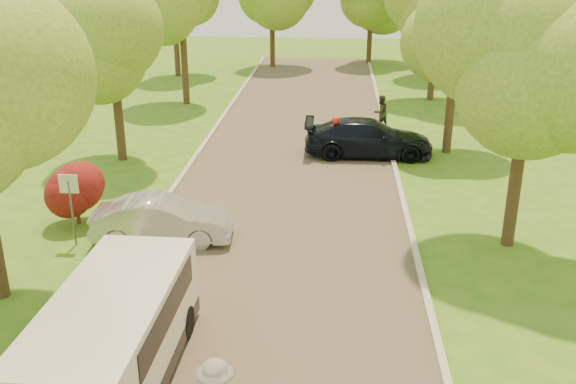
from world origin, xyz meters
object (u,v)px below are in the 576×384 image
(street_sign, at_px, (70,195))
(silver_sedan, at_px, (163,220))
(minivan, at_px, (114,337))
(dark_sedan, at_px, (368,138))
(person_olive, at_px, (381,112))
(person_striped, at_px, (335,137))

(street_sign, relative_size, silver_sedan, 0.54)
(street_sign, xyz_separation_m, minivan, (3.30, -6.12, -0.50))
(dark_sedan, xyz_separation_m, person_olive, (0.74, 4.27, 0.05))
(street_sign, bearing_deg, dark_sedan, 46.30)
(silver_sedan, distance_m, person_striped, 9.80)
(minivan, xyz_separation_m, silver_sedan, (-0.80, 6.58, -0.39))
(street_sign, distance_m, silver_sedan, 2.70)
(street_sign, height_order, minivan, street_sign)
(minivan, bearing_deg, person_olive, 73.09)
(silver_sedan, height_order, person_olive, person_olive)
(silver_sedan, height_order, person_striped, person_striped)
(silver_sedan, bearing_deg, person_olive, -32.87)
(silver_sedan, bearing_deg, dark_sedan, -40.19)
(street_sign, distance_m, dark_sedan, 12.84)
(street_sign, bearing_deg, silver_sedan, 10.54)
(minivan, xyz_separation_m, person_striped, (4.16, 15.03, -0.19))
(street_sign, distance_m, person_olive, 16.61)
(minivan, xyz_separation_m, person_olive, (6.30, 19.65, -0.25))
(person_olive, bearing_deg, dark_sedan, 42.47)
(person_olive, bearing_deg, street_sign, 17.02)
(minivan, bearing_deg, dark_sedan, 71.01)
(person_striped, xyz_separation_m, person_olive, (2.14, 4.62, -0.06))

